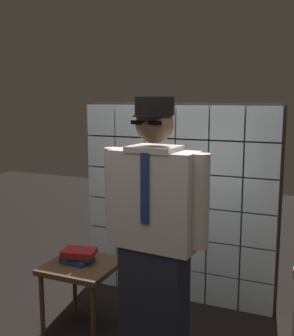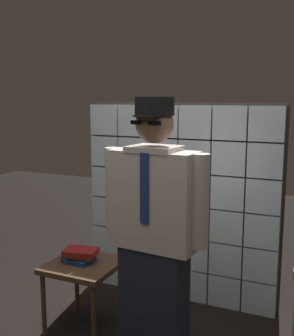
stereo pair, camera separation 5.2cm
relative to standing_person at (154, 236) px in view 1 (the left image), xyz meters
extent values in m
cube|color=silver|center=(-0.96, 1.07, -0.80)|extent=(0.28, 0.08, 0.28)
cube|color=silver|center=(-0.67, 1.07, -0.80)|extent=(0.28, 0.08, 0.28)
cube|color=silver|center=(-0.38, 1.07, -0.80)|extent=(0.28, 0.08, 0.28)
cube|color=silver|center=(-0.08, 1.07, -0.80)|extent=(0.28, 0.08, 0.28)
cube|color=silver|center=(0.21, 1.07, -0.80)|extent=(0.28, 0.08, 0.28)
cube|color=silver|center=(0.50, 1.07, -0.80)|extent=(0.28, 0.08, 0.28)
cube|color=silver|center=(-0.96, 1.07, -0.51)|extent=(0.28, 0.08, 0.28)
cube|color=silver|center=(-0.67, 1.07, -0.51)|extent=(0.28, 0.08, 0.28)
cube|color=silver|center=(-0.38, 1.07, -0.51)|extent=(0.28, 0.08, 0.28)
cube|color=silver|center=(-0.08, 1.07, -0.51)|extent=(0.28, 0.08, 0.28)
cube|color=silver|center=(0.21, 1.07, -0.51)|extent=(0.28, 0.08, 0.28)
cube|color=silver|center=(0.50, 1.07, -0.51)|extent=(0.28, 0.08, 0.28)
cube|color=silver|center=(-0.96, 1.07, -0.22)|extent=(0.28, 0.08, 0.28)
cube|color=silver|center=(-0.67, 1.07, -0.22)|extent=(0.28, 0.08, 0.28)
cube|color=silver|center=(-0.38, 1.07, -0.22)|extent=(0.28, 0.08, 0.28)
cube|color=silver|center=(-0.08, 1.07, -0.22)|extent=(0.28, 0.08, 0.28)
cube|color=silver|center=(0.21, 1.07, -0.22)|extent=(0.28, 0.08, 0.28)
cube|color=silver|center=(0.50, 1.07, -0.22)|extent=(0.28, 0.08, 0.28)
cube|color=silver|center=(-0.96, 1.07, 0.07)|extent=(0.28, 0.08, 0.28)
cube|color=silver|center=(-0.67, 1.07, 0.07)|extent=(0.28, 0.08, 0.28)
cube|color=silver|center=(-0.38, 1.07, 0.07)|extent=(0.28, 0.08, 0.28)
cube|color=silver|center=(-0.08, 1.07, 0.07)|extent=(0.28, 0.08, 0.28)
cube|color=silver|center=(0.21, 1.07, 0.07)|extent=(0.28, 0.08, 0.28)
cube|color=silver|center=(0.50, 1.07, 0.07)|extent=(0.28, 0.08, 0.28)
cube|color=silver|center=(-0.96, 1.07, 0.37)|extent=(0.28, 0.08, 0.28)
cube|color=silver|center=(-0.67, 1.07, 0.37)|extent=(0.28, 0.08, 0.28)
cube|color=silver|center=(-0.38, 1.07, 0.37)|extent=(0.28, 0.08, 0.28)
cube|color=silver|center=(-0.08, 1.07, 0.37)|extent=(0.28, 0.08, 0.28)
cube|color=silver|center=(0.21, 1.07, 0.37)|extent=(0.28, 0.08, 0.28)
cube|color=silver|center=(0.50, 1.07, 0.37)|extent=(0.28, 0.08, 0.28)
cube|color=silver|center=(-0.96, 1.07, 0.66)|extent=(0.28, 0.08, 0.28)
cube|color=silver|center=(-0.67, 1.07, 0.66)|extent=(0.28, 0.08, 0.28)
cube|color=silver|center=(-0.38, 1.07, 0.66)|extent=(0.28, 0.08, 0.28)
cube|color=silver|center=(-0.08, 1.07, 0.66)|extent=(0.28, 0.08, 0.28)
cube|color=silver|center=(0.21, 1.07, 0.66)|extent=(0.28, 0.08, 0.28)
cube|color=silver|center=(0.50, 1.07, 0.66)|extent=(0.28, 0.08, 0.28)
cube|color=#38332D|center=(-0.23, 1.12, -0.07)|extent=(1.78, 0.02, 1.78)
cube|color=#1E2333|center=(0.00, 0.00, -0.51)|extent=(0.43, 0.24, 0.87)
cube|color=silver|center=(0.00, 0.00, 0.23)|extent=(0.56, 0.28, 0.61)
cube|color=navy|center=(-0.01, -0.12, 0.33)|extent=(0.06, 0.01, 0.43)
cube|color=silver|center=(0.00, 0.00, 0.55)|extent=(0.32, 0.27, 0.04)
sphere|color=#846047|center=(0.00, 0.00, 0.70)|extent=(0.23, 0.23, 0.23)
ellipsoid|color=black|center=(0.00, -0.05, 0.66)|extent=(0.16, 0.09, 0.11)
cube|color=black|center=(-0.01, -0.11, 0.72)|extent=(0.20, 0.03, 0.02)
cylinder|color=black|center=(-0.01, -0.09, 0.75)|extent=(0.19, 0.19, 0.01)
cylinder|color=black|center=(0.00, 0.00, 0.81)|extent=(0.24, 0.24, 0.11)
cylinder|color=silver|center=(0.30, -0.02, 0.26)|extent=(0.12, 0.12, 0.57)
cylinder|color=silver|center=(-0.30, 0.03, 0.26)|extent=(0.12, 0.12, 0.57)
cube|color=#513823|center=(-0.69, 0.24, -0.41)|extent=(0.52, 0.52, 0.04)
cylinder|color=#513823|center=(-0.91, 0.02, -0.68)|extent=(0.04, 0.04, 0.51)
cylinder|color=#513823|center=(-0.47, 0.02, -0.68)|extent=(0.04, 0.04, 0.51)
cylinder|color=#513823|center=(-0.91, 0.46, -0.68)|extent=(0.04, 0.04, 0.51)
cylinder|color=#513823|center=(-0.47, 0.46, -0.68)|extent=(0.04, 0.04, 0.51)
cube|color=navy|center=(-0.74, 0.25, -0.37)|extent=(0.24, 0.18, 0.03)
cube|color=olive|center=(-0.73, 0.26, -0.34)|extent=(0.23, 0.17, 0.03)
cube|color=maroon|center=(-0.72, 0.25, -0.31)|extent=(0.28, 0.22, 0.04)
cylinder|color=navy|center=(-0.81, 0.20, -0.34)|extent=(0.08, 0.08, 0.09)
torus|color=navy|center=(-0.75, 0.20, -0.34)|extent=(0.06, 0.01, 0.06)
camera|label=1|loc=(0.97, -2.34, 0.86)|focal=44.85mm
camera|label=2|loc=(1.01, -2.32, 0.86)|focal=44.85mm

